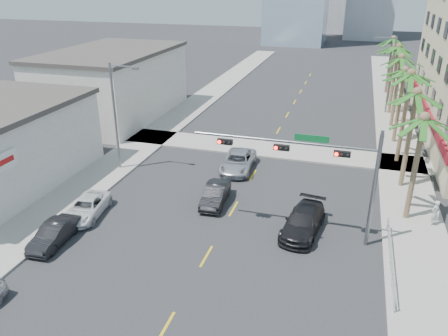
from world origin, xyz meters
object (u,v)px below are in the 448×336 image
at_px(car_lane_center, 238,161).
at_px(car_lane_left, 215,194).
at_px(car_lane_right, 303,222).
at_px(car_parked_far, 87,208).
at_px(pedestrian, 435,213).
at_px(traffic_signal_mast, 320,163).
at_px(car_parked_mid, 54,234).

bearing_deg(car_lane_center, car_lane_left, -93.33).
bearing_deg(car_lane_center, car_lane_right, -55.32).
distance_m(car_lane_left, car_lane_right, 6.92).
relative_size(car_lane_left, car_lane_center, 0.79).
height_order(car_parked_far, pedestrian, pedestrian).
xyz_separation_m(car_parked_far, pedestrian, (22.62, 5.31, 0.40)).
bearing_deg(car_lane_left, traffic_signal_mast, -23.16).
height_order(traffic_signal_mast, car_lane_left, traffic_signal_mast).
distance_m(traffic_signal_mast, car_lane_left, 8.86).
height_order(car_lane_center, pedestrian, pedestrian).
height_order(car_parked_far, car_lane_center, car_lane_center).
height_order(traffic_signal_mast, car_parked_far, traffic_signal_mast).
bearing_deg(car_lane_left, car_parked_mid, -139.31).
distance_m(car_lane_center, car_lane_right, 10.69).
relative_size(car_parked_far, car_lane_right, 0.87).
xyz_separation_m(traffic_signal_mast, car_parked_mid, (-15.18, -5.31, -4.39)).
bearing_deg(traffic_signal_mast, car_lane_left, 160.90).
xyz_separation_m(car_parked_mid, car_parked_far, (0.00, 3.55, -0.04)).
height_order(traffic_signal_mast, car_lane_center, traffic_signal_mast).
bearing_deg(car_parked_far, traffic_signal_mast, -1.08).
distance_m(car_parked_far, car_lane_left, 8.99).
distance_m(car_parked_mid, car_lane_right, 15.57).
distance_m(traffic_signal_mast, pedestrian, 9.17).
xyz_separation_m(car_parked_mid, car_lane_right, (14.48, 5.71, 0.09)).
xyz_separation_m(car_parked_far, car_lane_left, (7.90, 4.29, 0.07)).
height_order(traffic_signal_mast, car_lane_right, traffic_signal_mast).
distance_m(car_parked_mid, car_lane_center, 16.19).
height_order(car_parked_mid, car_parked_far, car_parked_mid).
xyz_separation_m(car_parked_far, car_lane_right, (14.48, 2.17, 0.12)).
relative_size(car_lane_left, car_lane_right, 0.82).
relative_size(car_lane_center, car_lane_right, 1.03).
bearing_deg(traffic_signal_mast, car_lane_right, 150.35).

